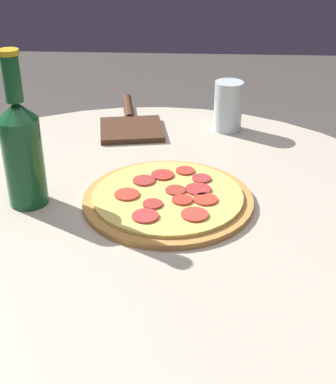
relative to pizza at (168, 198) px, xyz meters
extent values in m
cylinder|color=#B2A893|center=(0.04, -0.04, -0.39)|extent=(0.09, 0.09, 0.71)
cylinder|color=#B2A893|center=(0.04, -0.04, -0.02)|extent=(1.02, 1.02, 0.02)
cylinder|color=#B77F3D|center=(0.00, 0.00, 0.00)|extent=(0.29, 0.29, 0.01)
cylinder|color=#EACC60|center=(0.00, 0.00, 0.00)|extent=(0.25, 0.25, 0.01)
cylinder|color=#A43132|center=(-0.06, 0.06, 0.01)|extent=(0.03, 0.03, 0.00)
cylinder|color=#B73533|center=(0.08, -0.03, 0.01)|extent=(0.04, 0.04, 0.00)
cylinder|color=#BA3D28|center=(0.02, 0.06, 0.01)|extent=(0.04, 0.04, 0.00)
cylinder|color=#AD302F|center=(-0.02, 0.05, 0.01)|extent=(0.04, 0.04, 0.00)
cylinder|color=#AE3D2F|center=(0.07, 0.05, 0.01)|extent=(0.04, 0.04, 0.00)
cylinder|color=#AD3527|center=(0.02, 0.02, 0.01)|extent=(0.03, 0.03, 0.00)
cylinder|color=#A1322E|center=(-0.04, -0.05, 0.01)|extent=(0.04, 0.04, 0.00)
cylinder|color=#AD3529|center=(-0.09, 0.03, 0.01)|extent=(0.03, 0.03, 0.00)
cylinder|color=#B4322B|center=(-0.07, -0.01, 0.01)|extent=(0.04, 0.04, 0.00)
cylinder|color=#A4332B|center=(0.04, -0.02, 0.01)|extent=(0.03, 0.03, 0.00)
cylinder|color=#B33A2A|center=(0.01, -0.07, 0.01)|extent=(0.04, 0.04, 0.00)
cylinder|color=#A03629|center=(-0.01, 0.01, 0.01)|extent=(0.03, 0.03, 0.00)
cylinder|color=#144C23|center=(0.01, -0.23, 0.07)|extent=(0.06, 0.06, 0.15)
cone|color=#144C23|center=(0.01, -0.23, 0.16)|extent=(0.06, 0.06, 0.03)
cylinder|color=#144C23|center=(0.01, -0.23, 0.21)|extent=(0.03, 0.03, 0.07)
cylinder|color=gold|center=(0.01, -0.23, 0.25)|extent=(0.03, 0.03, 0.01)
cube|color=#422819|center=(-0.31, -0.10, 0.00)|extent=(0.16, 0.16, 0.01)
cylinder|color=#422819|center=(-0.45, -0.12, 0.00)|extent=(0.15, 0.05, 0.02)
cylinder|color=silver|center=(-0.33, 0.11, 0.05)|extent=(0.06, 0.06, 0.11)
camera|label=1|loc=(0.78, 0.04, 0.44)|focal=50.00mm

